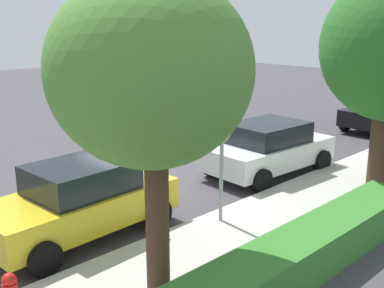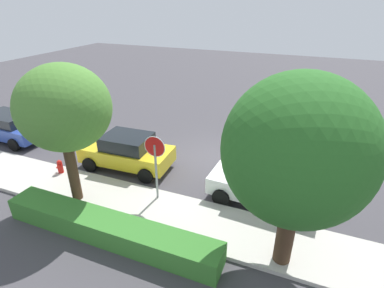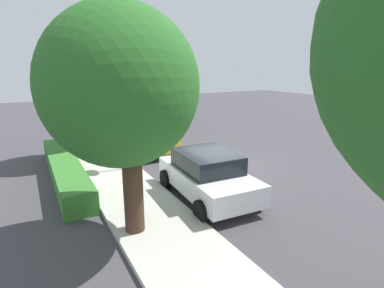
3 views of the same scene
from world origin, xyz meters
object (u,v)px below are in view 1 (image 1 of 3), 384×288
Objects in this scene: stop_sign at (222,145)px; street_tree_near_corner at (150,73)px; parked_car_yellow at (80,200)px; parked_car_white at (268,148)px.

stop_sign is 0.52× the size of street_tree_near_corner.
parked_car_white is at bearing 177.96° from parked_car_yellow.
parked_car_white is at bearing -158.58° from street_tree_near_corner.
stop_sign reaches higher than parked_car_yellow.
parked_car_white is at bearing -157.78° from stop_sign.
street_tree_near_corner is (2.65, 0.98, 1.75)m from stop_sign.
stop_sign is at bearing 144.51° from parked_car_yellow.
street_tree_near_corner reaches higher than parked_car_yellow.
stop_sign is at bearing -159.69° from street_tree_near_corner.
stop_sign is 4.00m from parked_car_white.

